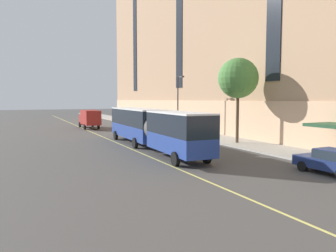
{
  "coord_description": "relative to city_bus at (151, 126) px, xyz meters",
  "views": [
    {
      "loc": [
        -11.7,
        -25.53,
        4.57
      ],
      "look_at": [
        2.68,
        5.2,
        1.8
      ],
      "focal_mm": 35.0,
      "sensor_mm": 36.0,
      "label": 1
    }
  ],
  "objects": [
    {
      "name": "box_truck",
      "position": [
        -0.75,
        23.6,
        -0.44
      ],
      "size": [
        2.45,
        7.49,
        2.88
      ],
      "color": "maroon",
      "rests_on": "ground"
    },
    {
      "name": "street_tree_mid_block",
      "position": [
        9.26,
        -0.74,
        4.57
      ],
      "size": [
        4.07,
        4.07,
        8.59
      ],
      "color": "brown",
      "rests_on": "sidewalk"
    },
    {
      "name": "street_lamp",
      "position": [
        7.97,
        9.98,
        2.55
      ],
      "size": [
        0.36,
        1.48,
        7.42
      ],
      "color": "#2D2D30",
      "rests_on": "sidewalk"
    },
    {
      "name": "parked_car_green_2",
      "position": [
        6.29,
        17.3,
        -1.32
      ],
      "size": [
        2.06,
        4.59,
        1.56
      ],
      "color": "#23603D",
      "rests_on": "ground"
    },
    {
      "name": "sidewalk",
      "position": [
        9.82,
        0.59,
        -2.03
      ],
      "size": [
        4.91,
        160.0,
        0.15
      ],
      "primitive_type": "cube",
      "color": "#ADA89E",
      "rests_on": "ground"
    },
    {
      "name": "parked_car_darkgray_0",
      "position": [
        6.29,
        7.95,
        -1.32
      ],
      "size": [
        2.15,
        4.54,
        1.56
      ],
      "color": "#4C4C51",
      "rests_on": "ground"
    },
    {
      "name": "parked_car_navy_1",
      "position": [
        6.05,
        -14.33,
        -1.32
      ],
      "size": [
        2.04,
        4.35,
        1.56
      ],
      "color": "navy",
      "rests_on": "ground"
    },
    {
      "name": "ground_plane",
      "position": [
        0.4,
        -2.41,
        -2.1
      ],
      "size": [
        260.0,
        260.0,
        0.0
      ],
      "primitive_type": "plane",
      "color": "#4C4947"
    },
    {
      "name": "lane_centerline",
      "position": [
        -1.7,
        0.59,
        -2.1
      ],
      "size": [
        0.16,
        140.0,
        0.01
      ],
      "primitive_type": "cube",
      "color": "#E0D66B",
      "rests_on": "ground"
    },
    {
      "name": "city_bus",
      "position": [
        0.0,
        0.0,
        0.0
      ],
      "size": [
        3.23,
        19.67,
        3.63
      ],
      "color": "navy",
      "rests_on": "ground"
    }
  ]
}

